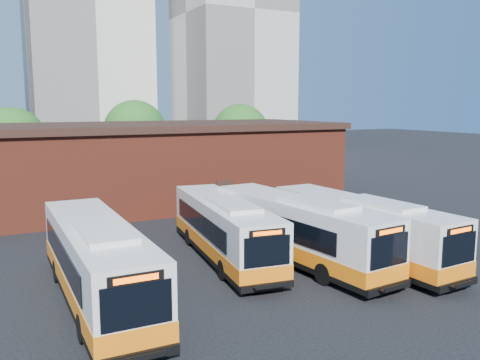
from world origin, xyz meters
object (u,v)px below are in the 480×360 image
bus_mideast (297,232)px  transit_worker (323,263)px  bus_west (97,265)px  bus_midwest (224,231)px  bus_east (360,231)px

bus_mideast → transit_worker: size_ratio=7.01×
bus_west → bus_mideast: (10.06, 0.92, -0.01)m
bus_west → bus_midwest: (7.01, 3.05, -0.09)m
bus_west → bus_mideast: size_ratio=1.00×
bus_west → transit_worker: (9.39, -2.16, -0.64)m
bus_east → transit_worker: bearing=-156.1°
bus_mideast → bus_east: size_ratio=1.03×
bus_mideast → bus_east: (3.04, -1.13, -0.04)m
transit_worker → bus_east: bearing=-51.0°
bus_midwest → bus_mideast: bearing=-28.0°
bus_west → bus_midwest: size_ratio=1.05×
bus_east → transit_worker: size_ratio=6.79×
bus_midwest → bus_mideast: 3.72m
bus_east → transit_worker: (-3.71, -1.95, -0.59)m
bus_midwest → transit_worker: (2.38, -5.21, -0.56)m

